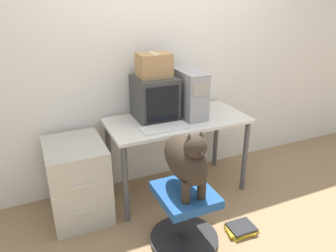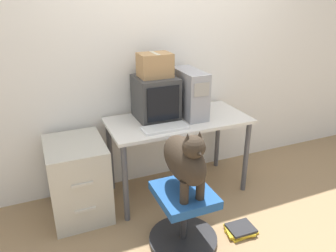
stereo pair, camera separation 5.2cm
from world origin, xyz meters
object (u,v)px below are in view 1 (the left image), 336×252
dog (186,159)px  filing_cabinet (78,180)px  crt_monitor (155,98)px  cardboard_box (154,65)px  keyboard (165,128)px  book_stack_floor (241,229)px  pc_tower (188,93)px  office_chair (185,216)px

dog → filing_cabinet: bearing=134.1°
crt_monitor → dog: 0.87m
cardboard_box → dog: bearing=-96.1°
keyboard → filing_cabinet: bearing=166.6°
crt_monitor → keyboard: bearing=-95.0°
crt_monitor → filing_cabinet: crt_monitor is taller
book_stack_floor → crt_monitor: bearing=113.3°
pc_tower → office_chair: (-0.41, -0.77, -0.76)m
crt_monitor → dog: bearing=-96.1°
crt_monitor → book_stack_floor: crt_monitor is taller
cardboard_box → filing_cabinet: bearing=-171.9°
filing_cabinet → cardboard_box: cardboard_box is taller
cardboard_box → crt_monitor: bearing=-90.0°
dog → filing_cabinet: dog is taller
filing_cabinet → cardboard_box: 1.23m
crt_monitor → dog: crt_monitor is taller
filing_cabinet → keyboard: bearing=-13.4°
crt_monitor → cardboard_box: bearing=90.0°
crt_monitor → filing_cabinet: 1.02m
pc_tower → office_chair: pc_tower is taller
crt_monitor → cardboard_box: size_ratio=1.37×
crt_monitor → keyboard: size_ratio=0.97×
cardboard_box → book_stack_floor: 1.62m
office_chair → book_stack_floor: (0.49, -0.10, -0.22)m
pc_tower → keyboard: pc_tower is taller
book_stack_floor → filing_cabinet: bearing=145.4°
pc_tower → keyboard: size_ratio=1.15×
crt_monitor → office_chair: (-0.09, -0.83, -0.73)m
filing_cabinet → book_stack_floor: (1.19, -0.82, -0.32)m
dog → cardboard_box: 0.99m
crt_monitor → pc_tower: 0.33m
pc_tower → cardboard_box: size_ratio=1.62×
dog → pc_tower: bearing=62.0°
crt_monitor → cardboard_box: (0.00, 0.00, 0.31)m
office_chair → cardboard_box: 1.34m
pc_tower → keyboard: bearing=-146.0°
pc_tower → dog: pc_tower is taller
office_chair → book_stack_floor: size_ratio=2.01×
crt_monitor → office_chair: 1.11m
filing_cabinet → cardboard_box: size_ratio=2.41×
pc_tower → office_chair: 1.16m
book_stack_floor → keyboard: bearing=123.7°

